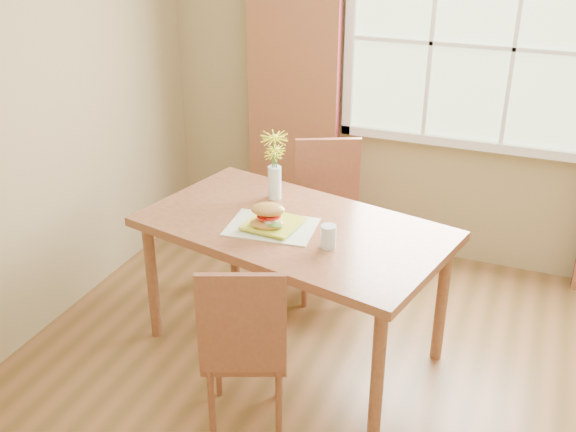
% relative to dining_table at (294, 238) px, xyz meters
% --- Properties ---
extents(room, '(4.24, 3.84, 2.74)m').
position_rel_dining_table_xyz_m(room, '(0.65, -0.51, 0.65)').
color(room, brown).
rests_on(room, ground).
extents(window, '(1.62, 0.06, 1.32)m').
position_rel_dining_table_xyz_m(window, '(0.65, 1.36, 0.80)').
color(window, '#B6D29F').
rests_on(window, room).
extents(curtain_left, '(0.65, 0.08, 2.20)m').
position_rel_dining_table_xyz_m(curtain_left, '(-0.50, 1.27, 0.40)').
color(curtain_left, maroon).
rests_on(curtain_left, room).
extents(dining_table, '(1.75, 1.23, 0.78)m').
position_rel_dining_table_xyz_m(dining_table, '(0.00, 0.00, 0.00)').
color(dining_table, brown).
rests_on(dining_table, room).
extents(chair_near, '(0.50, 0.50, 0.93)m').
position_rel_dining_table_xyz_m(chair_near, '(0.03, -0.69, -0.19)').
color(chair_near, brown).
rests_on(chair_near, room).
extents(chair_far, '(0.54, 0.54, 0.99)m').
position_rel_dining_table_xyz_m(chair_far, '(-0.04, 0.70, -0.16)').
color(chair_far, brown).
rests_on(chair_far, room).
extents(placemat, '(0.48, 0.37, 0.01)m').
position_rel_dining_table_xyz_m(placemat, '(-0.09, -0.07, 0.08)').
color(placemat, beige).
rests_on(placemat, dining_table).
extents(plate, '(0.29, 0.29, 0.01)m').
position_rel_dining_table_xyz_m(plate, '(-0.09, -0.07, 0.09)').
color(plate, '#BECC33').
rests_on(plate, placemat).
extents(croissant_sandwich, '(0.21, 0.16, 0.14)m').
position_rel_dining_table_xyz_m(croissant_sandwich, '(-0.10, -0.12, 0.17)').
color(croissant_sandwich, gold).
rests_on(croissant_sandwich, plate).
extents(water_glass, '(0.08, 0.08, 0.12)m').
position_rel_dining_table_xyz_m(water_glass, '(0.25, -0.17, 0.14)').
color(water_glass, silver).
rests_on(water_glass, dining_table).
extents(flower_vase, '(0.16, 0.16, 0.39)m').
position_rel_dining_table_xyz_m(flower_vase, '(-0.22, 0.28, 0.32)').
color(flower_vase, silver).
rests_on(flower_vase, dining_table).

